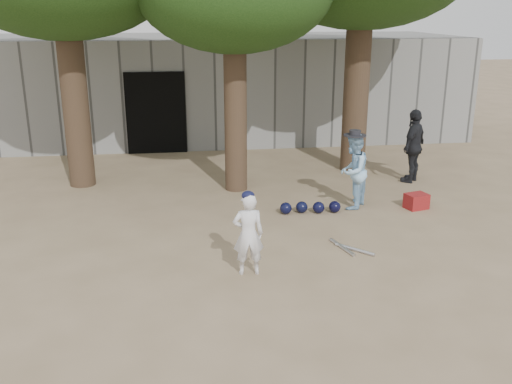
{
  "coord_description": "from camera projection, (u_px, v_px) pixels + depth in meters",
  "views": [
    {
      "loc": [
        -0.6,
        -7.73,
        3.79
      ],
      "look_at": [
        0.6,
        1.0,
        0.95
      ],
      "focal_mm": 40.0,
      "sensor_mm": 36.0,
      "label": 1
    }
  ],
  "objects": [
    {
      "name": "red_bag",
      "position": [
        416.0,
        201.0,
        11.31
      ],
      "size": [
        0.49,
        0.42,
        0.3
      ],
      "primitive_type": "cube",
      "rotation": [
        0.0,
        0.0,
        0.27
      ],
      "color": "maroon",
      "rests_on": "ground"
    },
    {
      "name": "boy_player",
      "position": [
        248.0,
        234.0,
        8.37
      ],
      "size": [
        0.46,
        0.31,
        1.26
      ],
      "primitive_type": "imported",
      "rotation": [
        0.0,
        0.0,
        3.13
      ],
      "color": "white",
      "rests_on": "ground"
    },
    {
      "name": "bat_pile",
      "position": [
        348.0,
        248.0,
        9.39
      ],
      "size": [
        0.58,
        0.75,
        0.06
      ],
      "color": "silver",
      "rests_on": "ground"
    },
    {
      "name": "ground",
      "position": [
        225.0,
        274.0,
        8.53
      ],
      "size": [
        70.0,
        70.0,
        0.0
      ],
      "primitive_type": "plane",
      "color": "#937C5E",
      "rests_on": "ground"
    },
    {
      "name": "spectator_blue",
      "position": [
        353.0,
        171.0,
        11.18
      ],
      "size": [
        0.88,
        0.92,
        1.5
      ],
      "primitive_type": "imported",
      "rotation": [
        0.0,
        0.0,
        4.11
      ],
      "color": "#9CCCF1",
      "rests_on": "ground"
    },
    {
      "name": "back_building",
      "position": [
        197.0,
        86.0,
        17.82
      ],
      "size": [
        16.0,
        5.24,
        3.0
      ],
      "color": "gray",
      "rests_on": "ground"
    },
    {
      "name": "helmet_row",
      "position": [
        310.0,
        207.0,
        11.06
      ],
      "size": [
        1.19,
        0.3,
        0.23
      ],
      "color": "black",
      "rests_on": "ground"
    },
    {
      "name": "spectator_dark",
      "position": [
        414.0,
        146.0,
        12.87
      ],
      "size": [
        0.98,
        0.98,
        1.67
      ],
      "primitive_type": "imported",
      "rotation": [
        0.0,
        0.0,
        3.93
      ],
      "color": "black",
      "rests_on": "ground"
    }
  ]
}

